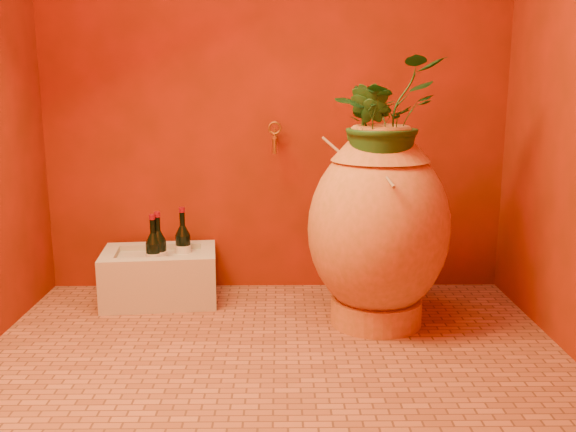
{
  "coord_description": "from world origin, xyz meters",
  "views": [
    {
      "loc": [
        0.03,
        -2.49,
        1.14
      ],
      "look_at": [
        0.06,
        0.35,
        0.54
      ],
      "focal_mm": 40.0,
      "sensor_mm": 36.0,
      "label": 1
    }
  ],
  "objects_px": {
    "amphora": "(378,227)",
    "wine_bottle_c": "(159,254)",
    "stone_basin": "(160,277)",
    "wine_bottle_b": "(183,248)",
    "wall_tap": "(275,136)",
    "wine_bottle_a": "(154,256)"
  },
  "relations": [
    {
      "from": "wine_bottle_a",
      "to": "wall_tap",
      "type": "distance_m",
      "value": 0.88
    },
    {
      "from": "stone_basin",
      "to": "wine_bottle_a",
      "type": "height_order",
      "value": "wine_bottle_a"
    },
    {
      "from": "wine_bottle_b",
      "to": "wall_tap",
      "type": "height_order",
      "value": "wall_tap"
    },
    {
      "from": "amphora",
      "to": "stone_basin",
      "type": "bearing_deg",
      "value": 163.29
    },
    {
      "from": "amphora",
      "to": "wine_bottle_b",
      "type": "xyz_separation_m",
      "value": [
        -0.97,
        0.39,
        -0.2
      ]
    },
    {
      "from": "stone_basin",
      "to": "wine_bottle_b",
      "type": "xyz_separation_m",
      "value": [
        0.12,
        0.07,
        0.14
      ]
    },
    {
      "from": "wine_bottle_b",
      "to": "stone_basin",
      "type": "bearing_deg",
      "value": -150.08
    },
    {
      "from": "wine_bottle_a",
      "to": "wall_tap",
      "type": "relative_size",
      "value": 2.01
    },
    {
      "from": "wine_bottle_c",
      "to": "wine_bottle_a",
      "type": "bearing_deg",
      "value": -136.1
    },
    {
      "from": "wine_bottle_a",
      "to": "wine_bottle_b",
      "type": "relative_size",
      "value": 0.98
    },
    {
      "from": "amphora",
      "to": "wine_bottle_a",
      "type": "height_order",
      "value": "amphora"
    },
    {
      "from": "amphora",
      "to": "wine_bottle_b",
      "type": "distance_m",
      "value": 1.07
    },
    {
      "from": "amphora",
      "to": "wall_tap",
      "type": "distance_m",
      "value": 0.79
    },
    {
      "from": "wall_tap",
      "to": "wine_bottle_c",
      "type": "bearing_deg",
      "value": -159.4
    },
    {
      "from": "wine_bottle_a",
      "to": "wine_bottle_c",
      "type": "bearing_deg",
      "value": 43.9
    },
    {
      "from": "amphora",
      "to": "wine_bottle_c",
      "type": "height_order",
      "value": "amphora"
    },
    {
      "from": "stone_basin",
      "to": "wine_bottle_a",
      "type": "xyz_separation_m",
      "value": [
        -0.01,
        -0.08,
        0.14
      ]
    },
    {
      "from": "amphora",
      "to": "wine_bottle_a",
      "type": "bearing_deg",
      "value": 167.23
    },
    {
      "from": "wine_bottle_c",
      "to": "wine_bottle_b",
      "type": "bearing_deg",
      "value": 49.39
    },
    {
      "from": "stone_basin",
      "to": "wine_bottle_b",
      "type": "relative_size",
      "value": 1.83
    },
    {
      "from": "wine_bottle_c",
      "to": "stone_basin",
      "type": "bearing_deg",
      "value": 99.88
    },
    {
      "from": "wine_bottle_a",
      "to": "wine_bottle_c",
      "type": "distance_m",
      "value": 0.03
    }
  ]
}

